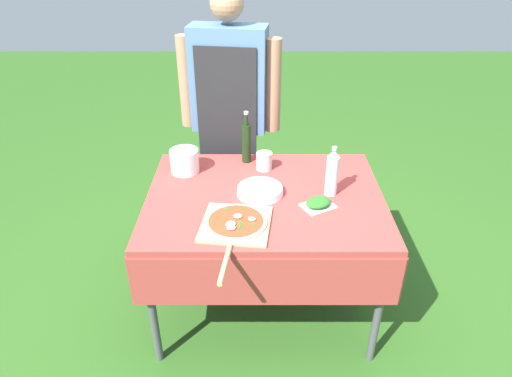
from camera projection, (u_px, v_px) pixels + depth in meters
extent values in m
plane|color=#2D5B1E|center=(265.00, 302.00, 2.83)|extent=(12.00, 12.00, 0.00)
cube|color=#A83D38|center=(267.00, 198.00, 2.43)|extent=(1.25, 0.96, 0.04)
cube|color=#A83D38|center=(268.00, 283.00, 2.10)|extent=(1.25, 0.01, 0.28)
cube|color=#A83D38|center=(265.00, 179.00, 2.93)|extent=(1.25, 0.01, 0.28)
cube|color=#A83D38|center=(152.00, 222.00, 2.52)|extent=(0.01, 0.96, 0.28)
cube|color=#A83D38|center=(381.00, 222.00, 2.51)|extent=(0.01, 0.96, 0.28)
cylinder|color=#4C4C51|center=(154.00, 308.00, 2.28)|extent=(0.04, 0.04, 0.75)
cylinder|color=#4C4C51|center=(381.00, 309.00, 2.27)|extent=(0.04, 0.04, 0.75)
cylinder|color=#4C4C51|center=(179.00, 214.00, 2.99)|extent=(0.04, 0.04, 0.75)
cylinder|color=#4C4C51|center=(351.00, 214.00, 2.99)|extent=(0.04, 0.04, 0.75)
cylinder|color=#70604C|center=(246.00, 185.00, 3.20)|extent=(0.13, 0.13, 0.86)
cylinder|color=#70604C|center=(223.00, 183.00, 3.22)|extent=(0.13, 0.13, 0.86)
cube|color=#4C7099|center=(231.00, 79.00, 2.82)|extent=(0.49, 0.26, 0.65)
cube|color=#232326|center=(229.00, 123.00, 2.86)|extent=(0.37, 0.06, 0.94)
cylinder|color=#A37A5B|center=(275.00, 86.00, 2.80)|extent=(0.10, 0.10, 0.57)
cylinder|color=#A37A5B|center=(189.00, 82.00, 2.87)|extent=(0.10, 0.10, 0.57)
sphere|color=#A37A5B|center=(229.00, 4.00, 2.59)|extent=(0.20, 0.20, 0.20)
cube|color=tan|center=(238.00, 224.00, 2.19)|extent=(0.36, 0.36, 0.01)
cylinder|color=tan|center=(227.00, 264.00, 1.94)|extent=(0.05, 0.26, 0.02)
cylinder|color=beige|center=(238.00, 222.00, 2.18)|extent=(0.30, 0.30, 0.01)
cylinder|color=#D14223|center=(238.00, 220.00, 2.18)|extent=(0.26, 0.26, 0.00)
ellipsoid|color=white|center=(233.00, 227.00, 2.11)|extent=(0.04, 0.04, 0.01)
ellipsoid|color=white|center=(233.00, 223.00, 2.14)|extent=(0.06, 0.06, 0.02)
ellipsoid|color=white|center=(232.00, 224.00, 2.13)|extent=(0.05, 0.04, 0.01)
ellipsoid|color=white|center=(240.00, 216.00, 2.19)|extent=(0.04, 0.04, 0.01)
ellipsoid|color=white|center=(254.00, 219.00, 2.17)|extent=(0.05, 0.04, 0.01)
ellipsoid|color=#286B23|center=(228.00, 208.00, 2.26)|extent=(0.03, 0.02, 0.00)
ellipsoid|color=#286B23|center=(242.00, 224.00, 2.14)|extent=(0.02, 0.04, 0.00)
ellipsoid|color=#286B23|center=(256.00, 224.00, 2.14)|extent=(0.02, 0.03, 0.00)
ellipsoid|color=#286B23|center=(241.00, 228.00, 2.12)|extent=(0.03, 0.02, 0.00)
cylinder|color=black|center=(249.00, 143.00, 2.69)|extent=(0.06, 0.06, 0.24)
cylinder|color=black|center=(248.00, 120.00, 2.62)|extent=(0.02, 0.02, 0.07)
cylinder|color=silver|center=(248.00, 113.00, 2.59)|extent=(0.03, 0.03, 0.02)
cylinder|color=silver|center=(334.00, 176.00, 2.38)|extent=(0.07, 0.07, 0.22)
cone|color=silver|center=(336.00, 154.00, 2.31)|extent=(0.07, 0.07, 0.04)
cylinder|color=silver|center=(337.00, 149.00, 2.29)|extent=(0.03, 0.03, 0.02)
cube|color=silver|center=(320.00, 206.00, 2.32)|extent=(0.20, 0.18, 0.01)
ellipsoid|color=#286B23|center=(320.00, 203.00, 2.31)|extent=(0.17, 0.16, 0.04)
cylinder|color=silver|center=(187.00, 161.00, 2.61)|extent=(0.16, 0.16, 0.13)
cylinder|color=white|center=(262.00, 193.00, 2.43)|extent=(0.25, 0.25, 0.00)
cylinder|color=white|center=(262.00, 193.00, 2.43)|extent=(0.24, 0.24, 0.00)
cylinder|color=white|center=(262.00, 192.00, 2.43)|extent=(0.24, 0.24, 0.00)
cylinder|color=white|center=(262.00, 191.00, 2.42)|extent=(0.24, 0.24, 0.00)
cylinder|color=white|center=(262.00, 190.00, 2.42)|extent=(0.24, 0.24, 0.00)
cylinder|color=white|center=(262.00, 189.00, 2.42)|extent=(0.24, 0.24, 0.00)
cylinder|color=white|center=(262.00, 189.00, 2.42)|extent=(0.24, 0.24, 0.00)
cylinder|color=white|center=(262.00, 188.00, 2.41)|extent=(0.24, 0.24, 0.00)
cylinder|color=silver|center=(266.00, 162.00, 2.65)|extent=(0.09, 0.09, 0.09)
cylinder|color=#D14223|center=(266.00, 164.00, 2.66)|extent=(0.08, 0.08, 0.06)
cylinder|color=#B7B2A3|center=(266.00, 154.00, 2.62)|extent=(0.09, 0.09, 0.01)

